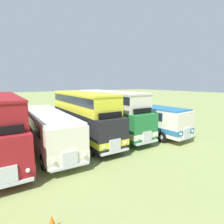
% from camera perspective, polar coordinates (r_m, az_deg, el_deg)
% --- Properties ---
extents(ground_plane, '(200.00, 200.00, 0.00)m').
position_cam_1_polar(ground_plane, '(17.00, -18.84, -9.99)').
color(ground_plane, '#8C9956').
extents(bus_third_in_row, '(2.82, 11.65, 4.49)m').
position_cam_1_polar(bus_third_in_row, '(15.72, -30.78, -2.97)').
color(bus_third_in_row, maroon).
rests_on(bus_third_in_row, ground).
extents(bus_fourth_in_row, '(3.05, 11.36, 2.99)m').
position_cam_1_polar(bus_fourth_in_row, '(16.34, -18.96, -4.35)').
color(bus_fourth_in_row, silver).
rests_on(bus_fourth_in_row, ground).
extents(bus_fifth_in_row, '(2.73, 10.20, 4.49)m').
position_cam_1_polar(bus_fifth_in_row, '(17.30, -8.50, -0.84)').
color(bus_fifth_in_row, black).
rests_on(bus_fifth_in_row, ground).
extents(bus_sixth_in_row, '(2.69, 10.86, 4.49)m').
position_cam_1_polar(bus_sixth_in_row, '(19.43, -0.47, 0.34)').
color(bus_sixth_in_row, '#237538').
rests_on(bus_sixth_in_row, ground).
extents(bus_seventh_in_row, '(3.18, 11.55, 2.99)m').
position_cam_1_polar(bus_seventh_in_row, '(20.90, 8.32, -1.13)').
color(bus_seventh_in_row, silver).
rests_on(bus_seventh_in_row, ground).
extents(cone_near_end, '(0.36, 0.36, 0.60)m').
position_cam_1_polar(cone_near_end, '(8.30, -17.76, -29.28)').
color(cone_near_end, orange).
rests_on(cone_near_end, ground).
extents(rope_fence_line, '(25.85, 0.08, 1.05)m').
position_cam_1_polar(rope_fence_line, '(29.13, -25.39, -1.15)').
color(rope_fence_line, '#8C704C').
rests_on(rope_fence_line, ground).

